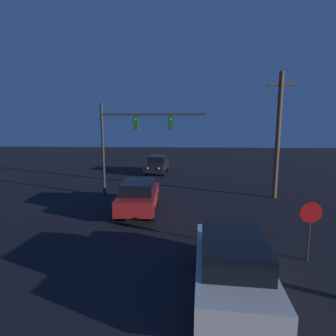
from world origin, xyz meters
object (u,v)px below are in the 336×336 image
car_far (157,164)px  utility_pole (278,134)px  car_near (232,264)px  car_mid (139,196)px  traffic_signal_mast (130,134)px  stop_sign (310,220)px

car_far → utility_pole: bearing=138.0°
car_near → car_mid: bearing=121.9°
car_mid → traffic_signal_mast: (-1.08, 3.28, 3.20)m
car_mid → traffic_signal_mast: bearing=106.0°
car_near → car_far: same height
car_near → utility_pole: (4.55, 10.30, 3.18)m
traffic_signal_mast → utility_pole: utility_pole is taller
car_mid → traffic_signal_mast: traffic_signal_mast is taller
car_mid → utility_pole: 9.46m
car_mid → utility_pole: size_ratio=0.58×
car_near → stop_sign: 3.59m
traffic_signal_mast → utility_pole: bearing=1.1°
car_mid → utility_pole: utility_pole is taller
traffic_signal_mast → car_far: bearing=84.9°
utility_pole → car_near: bearing=-113.8°
car_near → utility_pole: 11.70m
utility_pole → car_far: bearing=134.3°
car_mid → car_far: (-0.29, 12.16, 0.00)m
car_near → car_far: 19.43m
car_far → traffic_signal_mast: (-0.79, -8.89, 3.20)m
car_mid → car_near: bearing=-64.2°
traffic_signal_mast → stop_sign: bearing=-46.6°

